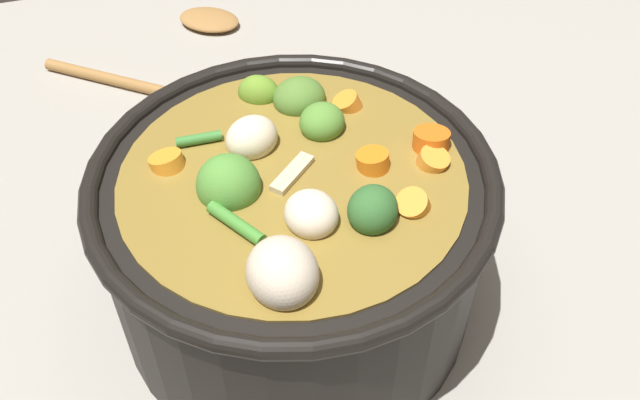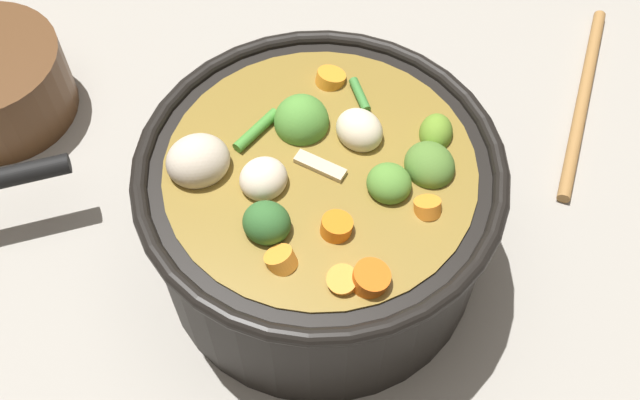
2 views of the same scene
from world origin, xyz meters
name	(u,v)px [view 2 (image 2 of 2)]	position (x,y,z in m)	size (l,w,h in m)	color
ground_plane	(320,255)	(0.00, 0.00, 0.00)	(1.10, 1.10, 0.00)	#9E998E
cooking_pot	(320,211)	(0.00, 0.00, 0.07)	(0.28, 0.28, 0.16)	black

